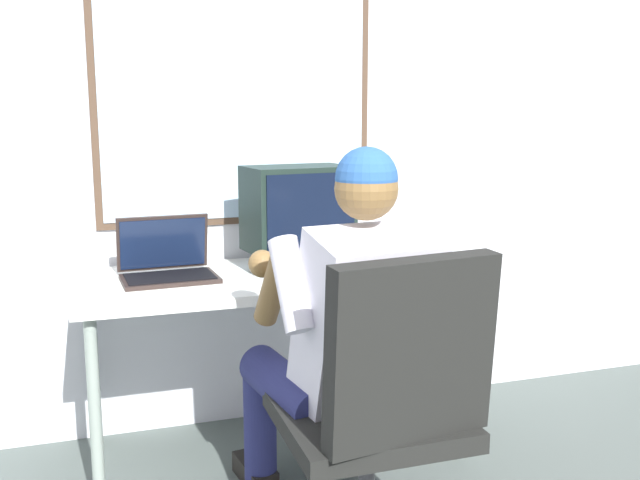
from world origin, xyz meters
The scene contains 7 objects.
wall_rear centered at (-0.01, 2.56, 1.27)m, with size 4.65×0.08×2.52m.
desk centered at (-0.08, 2.18, 0.69)m, with size 1.53×0.65×0.75m.
office_chair centered at (0.03, 1.30, 0.57)m, with size 0.60×0.61×1.00m.
person_seated centered at (0.00, 1.58, 0.67)m, with size 0.57×0.88×1.28m.
crt_monitor centered at (0.03, 2.21, 1.00)m, with size 0.44×0.31×0.42m.
laptop centered at (-0.49, 2.23, 0.81)m, with size 0.37×0.30×0.23m.
wine_glass centered at (0.30, 2.02, 0.87)m, with size 0.09×0.09×0.16m.
Camera 1 is at (-0.75, -0.47, 1.38)m, focal length 39.60 mm.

